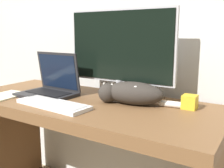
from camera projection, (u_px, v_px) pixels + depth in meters
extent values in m
cube|color=silver|center=(119.00, 6.00, 1.68)|extent=(6.40, 0.06, 2.60)
cube|color=brown|center=(85.00, 106.00, 1.47)|extent=(1.51, 0.63, 0.06)
cube|color=brown|center=(8.00, 141.00, 1.92)|extent=(0.04, 0.58, 0.70)
cylinder|color=#B2B2B7|center=(119.00, 96.00, 1.53)|extent=(0.21, 0.21, 0.02)
cylinder|color=#B2B2B7|center=(119.00, 87.00, 1.52)|extent=(0.04, 0.04, 0.09)
cube|color=#B2B2B7|center=(120.00, 46.00, 1.48)|extent=(0.66, 0.02, 0.41)
cube|color=black|center=(119.00, 46.00, 1.47)|extent=(0.64, 0.01, 0.39)
cube|color=#232326|center=(46.00, 95.00, 1.56)|extent=(0.34, 0.25, 0.02)
cube|color=black|center=(48.00, 92.00, 1.57)|extent=(0.27, 0.14, 0.00)
cube|color=#232326|center=(58.00, 71.00, 1.62)|extent=(0.33, 0.05, 0.24)
cube|color=black|center=(58.00, 72.00, 1.62)|extent=(0.30, 0.04, 0.21)
cube|color=white|center=(53.00, 104.00, 1.35)|extent=(0.43, 0.17, 0.02)
cube|color=#B3B3B3|center=(53.00, 102.00, 1.35)|extent=(0.40, 0.14, 0.00)
ellipsoid|color=#332D28|center=(134.00, 93.00, 1.38)|extent=(0.34, 0.19, 0.12)
ellipsoid|color=white|center=(137.00, 87.00, 1.36)|extent=(0.16, 0.13, 0.05)
sphere|color=#332D28|center=(108.00, 93.00, 1.42)|extent=(0.11, 0.11, 0.11)
cone|color=white|center=(104.00, 85.00, 1.42)|extent=(0.03, 0.03, 0.03)
cone|color=white|center=(112.00, 85.00, 1.40)|extent=(0.03, 0.03, 0.03)
cylinder|color=white|center=(177.00, 105.00, 1.32)|extent=(0.17, 0.06, 0.03)
cube|color=#F4EFC6|center=(4.00, 96.00, 1.55)|extent=(0.18, 0.27, 0.01)
cube|color=gold|center=(190.00, 102.00, 1.30)|extent=(0.07, 0.07, 0.07)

